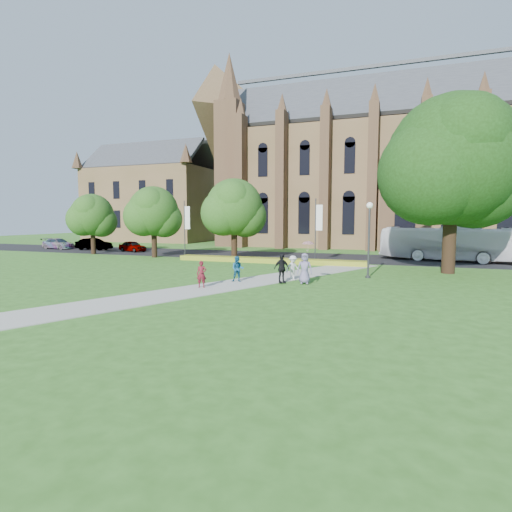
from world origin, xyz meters
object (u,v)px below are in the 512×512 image
at_px(large_tree, 453,161).
at_px(pedestrian_0, 202,274).
at_px(streetlamp, 369,231).
at_px(car_0, 132,246).
at_px(car_1, 94,244).
at_px(car_2, 58,244).
at_px(tour_coach, 447,243).

height_order(large_tree, pedestrian_0, large_tree).
height_order(streetlamp, car_0, streetlamp).
height_order(large_tree, car_1, large_tree).
bearing_deg(car_1, streetlamp, -116.66).
distance_m(large_tree, car_2, 48.47).
bearing_deg(tour_coach, car_2, 102.79).
height_order(car_2, pedestrian_0, pedestrian_0).
xyz_separation_m(streetlamp, car_1, (-35.64, 13.18, -2.51)).
height_order(large_tree, car_2, large_tree).
distance_m(car_0, pedestrian_0, 28.65).
xyz_separation_m(car_0, pedestrian_0, (20.24, -20.27, 0.15)).
distance_m(large_tree, car_1, 42.72).
bearing_deg(streetlamp, car_2, 162.49).
xyz_separation_m(streetlamp, car_0, (-29.24, 12.71, -2.61)).
xyz_separation_m(large_tree, tour_coach, (0.77, 9.45, -6.65)).
distance_m(car_1, pedestrian_0, 33.77).
bearing_deg(streetlamp, car_1, 159.70).
distance_m(car_2, pedestrian_0, 38.60).
distance_m(tour_coach, car_1, 41.92).
height_order(car_0, pedestrian_0, pedestrian_0).
relative_size(car_0, car_2, 0.81).
bearing_deg(pedestrian_0, tour_coach, 35.46).
bearing_deg(car_0, car_2, 103.69).
height_order(tour_coach, car_2, tour_coach).
distance_m(streetlamp, pedestrian_0, 12.01).
relative_size(large_tree, car_2, 2.72).
bearing_deg(large_tree, car_1, 168.08).
xyz_separation_m(large_tree, car_1, (-41.14, 8.68, -7.58)).
bearing_deg(large_tree, streetlamp, -140.71).
height_order(tour_coach, car_1, tour_coach).
relative_size(car_0, car_1, 0.84).
height_order(car_0, car_1, car_1).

